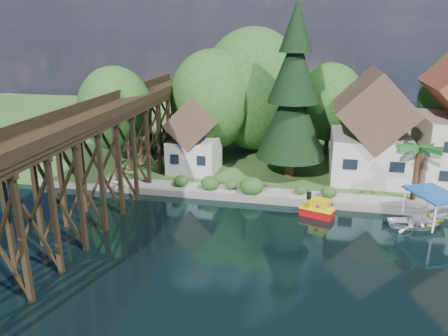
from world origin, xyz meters
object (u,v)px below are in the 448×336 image
at_px(tugboat, 318,209).
at_px(boat_canopy, 431,211).
at_px(boat_white_a, 414,222).
at_px(conifer, 293,96).
at_px(palm_tree, 419,150).
at_px(trestle_bridge, 110,147).
at_px(boat_yellow, 429,218).
at_px(shed, 194,140).
at_px(house_left, 371,133).

height_order(tugboat, boat_canopy, boat_canopy).
bearing_deg(tugboat, boat_white_a, -5.29).
bearing_deg(conifer, palm_tree, -21.16).
height_order(trestle_bridge, boat_yellow, trestle_bridge).
bearing_deg(boat_white_a, shed, 65.18).
xyz_separation_m(conifer, boat_yellow, (11.80, -8.42, -8.20)).
xyz_separation_m(shed, conifer, (10.14, 0.17, 4.99)).
height_order(trestle_bridge, palm_tree, trestle_bridge).
bearing_deg(boat_yellow, shed, 71.57).
distance_m(house_left, shed, 18.11).
height_order(shed, conifer, conifer).
bearing_deg(shed, boat_canopy, -20.32).
distance_m(house_left, palm_tree, 6.64).
bearing_deg(house_left, palm_tree, -59.11).
bearing_deg(conifer, tugboat, -70.75).
distance_m(house_left, boat_white_a, 11.80).
relative_size(house_left, shed, 1.40).
distance_m(boat_white_a, boat_yellow, 1.51).
distance_m(trestle_bridge, shed, 10.69).
height_order(shed, boat_white_a, shed).
height_order(shed, boat_canopy, shed).
relative_size(trestle_bridge, boat_canopy, 8.66).
bearing_deg(tugboat, trestle_bridge, -176.71).
bearing_deg(shed, house_left, 4.77).
relative_size(boat_canopy, boat_yellow, 2.18).
bearing_deg(boat_canopy, palm_tree, 98.79).
distance_m(conifer, boat_canopy, 16.39).
height_order(house_left, tugboat, house_left).
bearing_deg(boat_yellow, tugboat, 92.38).
xyz_separation_m(shed, palm_tree, (21.41, -4.20, 1.33)).
xyz_separation_m(trestle_bridge, palm_tree, (26.41, 5.13, -0.20)).
height_order(shed, palm_tree, shed).
xyz_separation_m(conifer, palm_tree, (11.27, -4.36, -3.67)).
relative_size(shed, boat_yellow, 3.36).
relative_size(palm_tree, boat_canopy, 1.04).
bearing_deg(shed, trestle_bridge, -118.19).
bearing_deg(boat_white_a, tugboat, 83.43).
bearing_deg(boat_white_a, trestle_bridge, 89.48).
bearing_deg(boat_yellow, boat_white_a, 121.18).
distance_m(conifer, tugboat, 12.15).
bearing_deg(house_left, tugboat, -116.63).
bearing_deg(trestle_bridge, conifer, 32.09).
relative_size(house_left, boat_yellow, 4.72).
height_order(palm_tree, boat_canopy, palm_tree).
relative_size(shed, conifer, 0.45).
bearing_deg(boat_yellow, conifer, 56.68).
xyz_separation_m(trestle_bridge, boat_yellow, (26.94, 1.07, -4.73)).
distance_m(shed, boat_yellow, 23.67).
distance_m(house_left, conifer, 8.78).
height_order(trestle_bridge, conifer, conifer).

